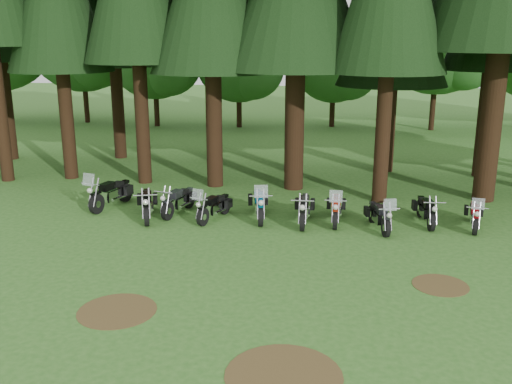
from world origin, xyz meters
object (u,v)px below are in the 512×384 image
motorcycle_8 (426,211)px  motorcycle_3 (214,207)px  motorcycle_7 (379,217)px  motorcycle_1 (147,205)px  motorcycle_6 (336,209)px  motorcycle_0 (111,194)px  motorcycle_2 (179,201)px  motorcycle_5 (304,210)px  motorcycle_4 (259,205)px  motorcycle_9 (474,216)px

motorcycle_8 → motorcycle_3: bearing=179.3°
motorcycle_3 → motorcycle_7: 5.49m
motorcycle_1 → motorcycle_8: size_ratio=1.07×
motorcycle_6 → motorcycle_0: bearing=176.8°
motorcycle_0 → motorcycle_2: size_ratio=1.12×
motorcycle_3 → motorcycle_1: bearing=-157.5°
motorcycle_0 → motorcycle_5: motorcycle_0 is taller
motorcycle_0 → motorcycle_8: bearing=13.9°
motorcycle_0 → motorcycle_4: motorcycle_0 is taller
motorcycle_6 → motorcycle_7: motorcycle_6 is taller
motorcycle_3 → motorcycle_6: (4.09, 0.33, 0.02)m
motorcycle_3 → motorcycle_9: (8.55, 0.36, -0.01)m
motorcycle_9 → motorcycle_7: bearing=-159.7°
motorcycle_4 → motorcycle_7: motorcycle_4 is taller
motorcycle_3 → motorcycle_4: 1.54m
motorcycle_1 → motorcycle_9: (10.84, 0.52, -0.06)m
motorcycle_6 → motorcycle_8: 2.97m
motorcycle_0 → motorcycle_1: (1.71, -1.03, -0.02)m
motorcycle_1 → motorcycle_9: bearing=-14.9°
motorcycle_6 → motorcycle_2: bearing=178.9°
motorcycle_1 → motorcycle_6: (6.39, 0.50, -0.02)m
motorcycle_3 → motorcycle_4: bearing=30.9°
motorcycle_4 → motorcycle_9: 7.04m
motorcycle_1 → motorcycle_3: size_ratio=1.10×
motorcycle_5 → motorcycle_8: 4.05m
motorcycle_7 → motorcycle_5: bearing=159.1°
motorcycle_1 → motorcycle_4: size_ratio=0.97×
motorcycle_5 → motorcycle_6: 1.08m
motorcycle_3 → motorcycle_7: motorcycle_3 is taller
motorcycle_9 → motorcycle_2: bearing=-171.5°
motorcycle_3 → motorcycle_2: bearing=178.6°
motorcycle_7 → motorcycle_2: bearing=160.3°
motorcycle_4 → motorcycle_6: (2.59, -0.00, -0.03)m
motorcycle_3 → motorcycle_5: bearing=19.8°
motorcycle_0 → motorcycle_3: size_ratio=1.17×
motorcycle_2 → motorcycle_7: motorcycle_7 is taller
motorcycle_3 → motorcycle_8: (7.05, 0.62, -0.00)m
motorcycle_6 → motorcycle_3: bearing=-174.7°
motorcycle_2 → motorcycle_7: 6.89m
motorcycle_0 → motorcycle_2: (2.64, -0.38, -0.06)m
motorcycle_5 → motorcycle_6: size_ratio=1.03×
motorcycle_1 → motorcycle_5: size_ratio=1.00×
motorcycle_8 → motorcycle_9: bearing=-15.5°
motorcycle_8 → motorcycle_2: bearing=175.2°
motorcycle_0 → motorcycle_8: (11.06, -0.25, -0.07)m
motorcycle_2 → motorcycle_6: bearing=11.8°
motorcycle_0 → motorcycle_2: 2.67m
motorcycle_5 → motorcycle_9: bearing=2.3°
motorcycle_3 → motorcycle_8: size_ratio=0.97×
motorcycle_3 → motorcycle_5: 3.05m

